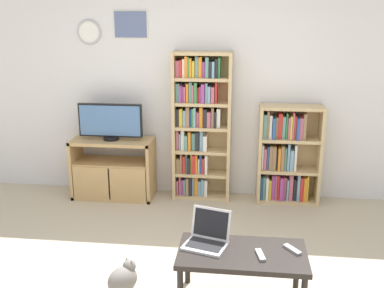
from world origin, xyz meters
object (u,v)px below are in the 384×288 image
(laptop, at_px, (208,236))
(cat, at_px, (124,279))
(television, at_px, (110,122))
(bookshelf_short, at_px, (286,156))
(coffee_table, at_px, (242,258))
(tv_stand, at_px, (113,168))
(bookshelf_tall, at_px, (199,125))
(remote_far_from_laptop, at_px, (292,249))
(remote_near_laptop, at_px, (260,255))

(laptop, xyz_separation_m, cat, (-0.65, -0.07, -0.37))
(television, distance_m, bookshelf_short, 2.04)
(coffee_table, relative_size, laptop, 2.55)
(coffee_table, xyz_separation_m, cat, (-0.91, 0.02, -0.26))
(tv_stand, height_order, television, television)
(tv_stand, height_order, bookshelf_short, bookshelf_short)
(tv_stand, bearing_deg, laptop, -54.90)
(bookshelf_tall, xyz_separation_m, bookshelf_short, (1.00, -0.01, -0.33))
(remote_far_from_laptop, bearing_deg, bookshelf_tall, 78.17)
(television, bearing_deg, cat, -71.63)
(laptop, bearing_deg, remote_near_laptop, -2.99)
(remote_near_laptop, height_order, remote_far_from_laptop, same)
(bookshelf_short, bearing_deg, tv_stand, -176.81)
(cat, bearing_deg, remote_far_from_laptop, 38.35)
(bookshelf_short, height_order, remote_far_from_laptop, bookshelf_short)
(bookshelf_tall, height_order, remote_far_from_laptop, bookshelf_tall)
(remote_near_laptop, bearing_deg, coffee_table, -31.40)
(tv_stand, relative_size, coffee_table, 1.00)
(remote_near_laptop, relative_size, cat, 0.35)
(remote_far_from_laptop, bearing_deg, bookshelf_short, 50.48)
(laptop, bearing_deg, remote_far_from_laptop, 13.40)
(bookshelf_tall, bearing_deg, laptop, -82.18)
(laptop, bearing_deg, bookshelf_tall, 113.92)
(coffee_table, bearing_deg, bookshelf_tall, 104.67)
(remote_near_laptop, distance_m, remote_far_from_laptop, 0.26)
(remote_near_laptop, bearing_deg, remote_far_from_laptop, -167.94)
(television, xyz_separation_m, coffee_table, (1.53, -1.89, -0.54))
(coffee_table, xyz_separation_m, laptop, (-0.26, 0.09, 0.11))
(bookshelf_tall, xyz_separation_m, remote_near_laptop, (0.66, -2.06, -0.44))
(tv_stand, xyz_separation_m, coffee_table, (1.53, -1.89, 0.02))
(bookshelf_tall, distance_m, coffee_table, 2.14)
(television, xyz_separation_m, bookshelf_short, (2.01, 0.11, -0.38))
(cat, bearing_deg, television, 145.06)
(tv_stand, xyz_separation_m, remote_far_from_laptop, (1.90, -1.83, 0.08))
(television, relative_size, laptop, 1.99)
(bookshelf_short, relative_size, remote_far_from_laptop, 7.30)
(television, distance_m, remote_far_from_laptop, 2.69)
(tv_stand, distance_m, cat, 1.98)
(laptop, distance_m, remote_near_laptop, 0.42)
(bookshelf_short, xyz_separation_m, coffee_table, (-0.47, -2.00, -0.16))
(tv_stand, bearing_deg, remote_near_laptop, -49.41)
(bookshelf_tall, xyz_separation_m, coffee_table, (0.53, -2.01, -0.50))
(tv_stand, xyz_separation_m, cat, (0.61, -1.87, -0.24))
(television, height_order, bookshelf_short, bookshelf_short)
(bookshelf_tall, distance_m, remote_far_from_laptop, 2.19)
(television, xyz_separation_m, cat, (0.62, -1.87, -0.80))
(laptop, relative_size, remote_far_from_laptop, 2.40)
(coffee_table, height_order, laptop, laptop)
(television, height_order, laptop, television)
(tv_stand, bearing_deg, bookshelf_short, 3.19)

